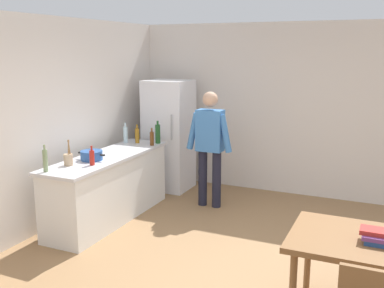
{
  "coord_description": "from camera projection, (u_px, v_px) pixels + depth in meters",
  "views": [
    {
      "loc": [
        1.42,
        -4.04,
        2.29
      ],
      "look_at": [
        -0.84,
        0.98,
        1.12
      ],
      "focal_mm": 41.89,
      "sensor_mm": 36.0,
      "label": 1
    }
  ],
  "objects": [
    {
      "name": "ground_plane",
      "position": [
        227.0,
        274.0,
        4.65
      ],
      "size": [
        14.0,
        14.0,
        0.0
      ],
      "primitive_type": "plane",
      "color": "#936D47"
    },
    {
      "name": "wall_back",
      "position": [
        293.0,
        110.0,
        7.04
      ],
      "size": [
        6.4,
        0.12,
        2.7
      ],
      "primitive_type": "cube",
      "color": "silver",
      "rests_on": "ground_plane"
    },
    {
      "name": "wall_left",
      "position": [
        38.0,
        126.0,
        5.59
      ],
      "size": [
        0.12,
        5.6,
        2.7
      ],
      "primitive_type": "cube",
      "color": "silver",
      "rests_on": "ground_plane"
    },
    {
      "name": "kitchen_counter",
      "position": [
        109.0,
        187.0,
        6.07
      ],
      "size": [
        0.64,
        2.2,
        0.9
      ],
      "color": "white",
      "rests_on": "ground_plane"
    },
    {
      "name": "refrigerator",
      "position": [
        169.0,
        135.0,
        7.36
      ],
      "size": [
        0.7,
        0.67,
        1.8
      ],
      "color": "white",
      "rests_on": "ground_plane"
    },
    {
      "name": "person",
      "position": [
        210.0,
        142.0,
        6.47
      ],
      "size": [
        0.7,
        0.22,
        1.7
      ],
      "color": "#1E1E2D",
      "rests_on": "ground_plane"
    },
    {
      "name": "dining_table",
      "position": [
        377.0,
        250.0,
        3.67
      ],
      "size": [
        1.4,
        0.9,
        0.75
      ],
      "color": "brown",
      "rests_on": "ground_plane"
    },
    {
      "name": "cooking_pot",
      "position": [
        92.0,
        155.0,
        5.71
      ],
      "size": [
        0.4,
        0.28,
        0.12
      ],
      "color": "#285193",
      "rests_on": "kitchen_counter"
    },
    {
      "name": "utensil_jar",
      "position": [
        68.0,
        159.0,
        5.44
      ],
      "size": [
        0.11,
        0.11,
        0.32
      ],
      "color": "tan",
      "rests_on": "kitchen_counter"
    },
    {
      "name": "bottle_beer_brown",
      "position": [
        152.0,
        138.0,
        6.56
      ],
      "size": [
        0.06,
        0.06,
        0.26
      ],
      "color": "#5B3314",
      "rests_on": "kitchen_counter"
    },
    {
      "name": "bottle_oil_amber",
      "position": [
        137.0,
        135.0,
        6.74
      ],
      "size": [
        0.06,
        0.06,
        0.28
      ],
      "color": "#996619",
      "rests_on": "kitchen_counter"
    },
    {
      "name": "bottle_sauce_red",
      "position": [
        92.0,
        157.0,
        5.45
      ],
      "size": [
        0.06,
        0.06,
        0.24
      ],
      "color": "#B22319",
      "rests_on": "kitchen_counter"
    },
    {
      "name": "bottle_vinegar_tall",
      "position": [
        45.0,
        160.0,
        5.14
      ],
      "size": [
        0.06,
        0.06,
        0.32
      ],
      "color": "gray",
      "rests_on": "kitchen_counter"
    },
    {
      "name": "bottle_water_clear",
      "position": [
        126.0,
        134.0,
        6.76
      ],
      "size": [
        0.07,
        0.07,
        0.3
      ],
      "color": "silver",
      "rests_on": "kitchen_counter"
    },
    {
      "name": "bottle_wine_green",
      "position": [
        158.0,
        134.0,
        6.71
      ],
      "size": [
        0.08,
        0.08,
        0.34
      ],
      "color": "#1E5123",
      "rests_on": "kitchen_counter"
    },
    {
      "name": "book_stack",
      "position": [
        377.0,
        237.0,
        3.61
      ],
      "size": [
        0.26,
        0.2,
        0.11
      ],
      "color": "#284C8E",
      "rests_on": "dining_table"
    }
  ]
}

